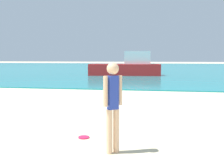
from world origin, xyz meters
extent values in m
cube|color=teal|center=(0.00, 42.06, 0.03)|extent=(160.00, 60.00, 0.06)
cylinder|color=#DDAD84|center=(0.91, 3.25, 0.39)|extent=(0.10, 0.10, 0.77)
cylinder|color=#DDAD84|center=(0.81, 3.16, 0.39)|extent=(0.10, 0.10, 0.77)
cube|color=#233899|center=(0.86, 3.20, 1.06)|extent=(0.21, 0.20, 0.58)
sphere|color=#DDAD84|center=(0.86, 3.20, 1.48)|extent=(0.21, 0.21, 0.21)
cylinder|color=#DDAD84|center=(0.97, 3.30, 1.10)|extent=(0.08, 0.08, 0.52)
cylinder|color=#DDAD84|center=(0.75, 3.11, 1.10)|extent=(0.08, 0.08, 0.52)
cylinder|color=#E51E4C|center=(0.12, 3.96, 0.01)|extent=(0.23, 0.23, 0.03)
cube|color=red|center=(-1.40, 22.77, 0.57)|extent=(6.49, 2.57, 1.01)
cube|color=silver|center=(-0.26, 22.87, 1.64)|extent=(2.39, 1.61, 1.14)
camera|label=1|loc=(1.62, -1.29, 1.66)|focal=43.07mm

